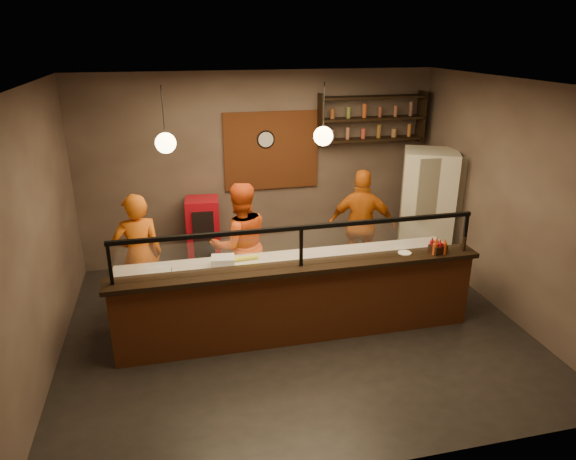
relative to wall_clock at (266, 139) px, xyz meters
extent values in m
plane|color=black|center=(-0.10, -2.46, -2.10)|extent=(6.00, 6.00, 0.00)
plane|color=#3B322D|center=(-0.10, -2.46, 1.10)|extent=(6.00, 6.00, 0.00)
plane|color=#715F53|center=(-0.10, 0.04, -0.50)|extent=(6.00, 0.00, 6.00)
plane|color=#715F53|center=(-3.10, -2.46, -0.50)|extent=(0.00, 5.00, 5.00)
plane|color=#715F53|center=(2.90, -2.46, -0.50)|extent=(0.00, 5.00, 5.00)
plane|color=#715F53|center=(-0.10, -4.96, -0.50)|extent=(6.00, 0.00, 6.00)
cube|color=brown|center=(0.10, 0.01, -0.20)|extent=(1.60, 0.04, 1.30)
cube|color=brown|center=(-0.10, -2.76, -1.60)|extent=(4.60, 0.25, 1.00)
cube|color=black|center=(-0.10, -2.76, -1.07)|extent=(4.70, 0.37, 0.06)
cube|color=gray|center=(-0.10, -2.26, -1.68)|extent=(4.60, 0.75, 0.85)
cube|color=silver|center=(-0.10, -2.26, -1.23)|extent=(4.60, 0.75, 0.05)
cube|color=white|center=(-0.10, -2.76, -0.79)|extent=(4.40, 0.02, 0.50)
cube|color=black|center=(-0.10, -2.76, -0.54)|extent=(4.50, 0.05, 0.05)
cube|color=black|center=(-2.32, -2.76, -0.79)|extent=(0.04, 0.04, 0.50)
cube|color=black|center=(-0.10, -2.76, -0.79)|extent=(0.04, 0.04, 0.50)
cube|color=black|center=(2.12, -2.76, -0.79)|extent=(0.04, 0.04, 0.50)
cube|color=black|center=(1.80, -0.14, -0.05)|extent=(1.80, 0.28, 0.04)
cube|color=black|center=(1.80, -0.14, 0.30)|extent=(1.80, 0.28, 0.04)
cube|color=black|center=(1.80, -0.14, 0.65)|extent=(1.80, 0.28, 0.04)
cube|color=black|center=(0.90, -0.14, 0.30)|extent=(0.04, 0.28, 0.85)
cube|color=black|center=(2.70, -0.14, 0.30)|extent=(0.04, 0.28, 0.85)
cylinder|color=black|center=(0.00, 0.00, 0.00)|extent=(0.30, 0.04, 0.30)
cylinder|color=black|center=(-1.60, -2.26, 0.80)|extent=(0.01, 0.01, 0.60)
sphere|color=#F1CF84|center=(-1.60, -2.26, 0.45)|extent=(0.24, 0.24, 0.24)
cylinder|color=black|center=(0.30, -2.26, 0.80)|extent=(0.01, 0.01, 0.60)
sphere|color=#F1CF84|center=(0.30, -2.26, 0.45)|extent=(0.24, 0.24, 0.24)
imported|color=orange|center=(-2.09, -1.59, -1.21)|extent=(0.71, 0.52, 1.77)
imported|color=#DC4C14|center=(-0.68, -1.57, -1.19)|extent=(0.98, 0.81, 1.83)
imported|color=#C85D12|center=(1.30, -1.19, -1.20)|extent=(1.14, 0.77, 1.80)
cube|color=beige|center=(2.50, -1.01, -1.10)|extent=(1.08, 1.05, 2.00)
cube|color=#AC0B19|center=(-1.12, -0.31, -1.48)|extent=(0.58, 0.54, 1.25)
cylinder|color=beige|center=(-0.18, -2.38, -1.19)|extent=(0.70, 0.70, 0.01)
cube|color=silver|center=(-1.79, -2.30, -1.13)|extent=(0.28, 0.24, 0.13)
cube|color=white|center=(-1.01, -2.25, -1.13)|extent=(0.32, 0.27, 0.15)
cube|color=silver|center=(-1.83, -2.48, -1.12)|extent=(0.35, 0.30, 0.15)
cylinder|color=yellow|center=(-0.70, -2.10, -1.17)|extent=(0.37, 0.09, 0.06)
cube|color=black|center=(1.73, -2.79, -0.98)|extent=(0.23, 0.20, 0.11)
cylinder|color=black|center=(2.10, -2.79, -0.95)|extent=(0.05, 0.05, 0.19)
cylinder|color=white|center=(1.31, -2.70, -1.03)|extent=(0.21, 0.21, 0.01)
camera|label=1|loc=(-1.56, -8.32, 1.63)|focal=32.00mm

